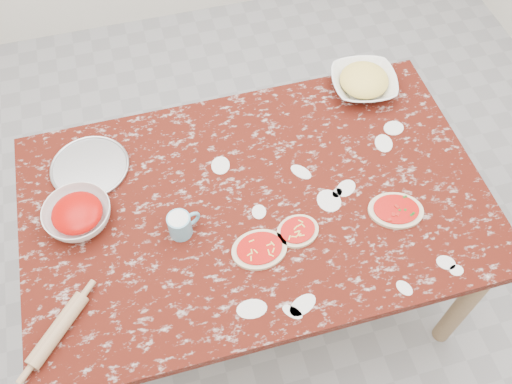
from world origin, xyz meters
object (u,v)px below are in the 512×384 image
at_px(worktable, 256,213).
at_px(cheese_bowl, 363,83).
at_px(flour_mug, 181,225).
at_px(pizza_tray, 90,168).
at_px(sauce_bowl, 78,215).
at_px(rolling_pin, 58,330).

bearing_deg(worktable, cheese_bowl, 35.91).
bearing_deg(flour_mug, cheese_bowl, 28.94).
distance_m(pizza_tray, sauce_bowl, 0.22).
bearing_deg(sauce_bowl, worktable, -7.33).
bearing_deg(sauce_bowl, cheese_bowl, 15.69).
xyz_separation_m(worktable, rolling_pin, (-0.69, -0.30, 0.11)).
height_order(sauce_bowl, rolling_pin, sauce_bowl).
bearing_deg(flour_mug, worktable, 11.66).
bearing_deg(flour_mug, pizza_tray, 128.00).
xyz_separation_m(sauce_bowl, rolling_pin, (-0.10, -0.38, -0.01)).
distance_m(sauce_bowl, rolling_pin, 0.39).
relative_size(sauce_bowl, rolling_pin, 0.94).
distance_m(flour_mug, rolling_pin, 0.48).
distance_m(pizza_tray, rolling_pin, 0.61).
xyz_separation_m(pizza_tray, sauce_bowl, (-0.05, -0.21, 0.03)).
xyz_separation_m(pizza_tray, rolling_pin, (-0.15, -0.59, 0.02)).
bearing_deg(pizza_tray, flour_mug, -52.00).
height_order(pizza_tray, sauce_bowl, sauce_bowl).
height_order(sauce_bowl, cheese_bowl, sauce_bowl).
height_order(worktable, pizza_tray, pizza_tray).
distance_m(sauce_bowl, cheese_bowl, 1.18).
height_order(sauce_bowl, flour_mug, flour_mug).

